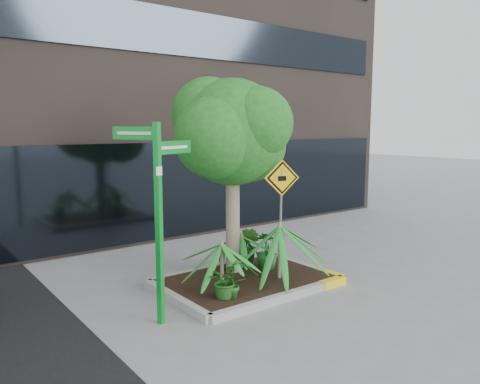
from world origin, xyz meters
TOP-DOWN VIEW (x-y plane):
  - ground at (0.00, 0.00)m, footprint 80.00×80.00m
  - planter at (0.23, 0.27)m, footprint 3.35×2.36m
  - tree at (0.25, 0.82)m, footprint 2.74×2.43m
  - palm_front at (0.72, -0.09)m, footprint 1.26×1.26m
  - palm_left at (-0.55, 0.07)m, footprint 1.02×1.02m
  - palm_back at (0.54, 0.89)m, footprint 0.82×0.82m
  - shrub_a at (-0.78, -0.31)m, footprint 0.80×0.80m
  - shrub_b at (0.93, 0.52)m, footprint 0.63×0.63m
  - shrub_c at (-0.65, -0.41)m, footprint 0.42×0.42m
  - shrub_d at (0.82, 0.98)m, footprint 0.53×0.53m
  - street_sign_post at (-1.97, -0.22)m, footprint 1.18×0.89m
  - cattle_sign at (0.83, -0.01)m, footprint 0.68×0.29m

SIDE VIEW (x-z plane):
  - ground at x=0.00m, z-range 0.00..0.00m
  - planter at x=0.23m, z-range 0.03..0.18m
  - shrub_a at x=-0.78m, z-range 0.15..0.78m
  - shrub_c at x=-0.65m, z-range 0.15..0.88m
  - shrub_b at x=0.93m, z-range 0.15..0.95m
  - shrub_d at x=0.82m, z-range 0.15..0.98m
  - palm_back at x=0.54m, z-range 0.37..1.28m
  - palm_left at x=-0.55m, z-range 0.43..1.57m
  - palm_front at x=0.72m, z-range 0.50..1.90m
  - cattle_sign at x=0.83m, z-range 0.56..2.90m
  - street_sign_post at x=-1.97m, z-range 0.38..3.56m
  - tree at x=0.25m, z-range 0.95..5.06m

